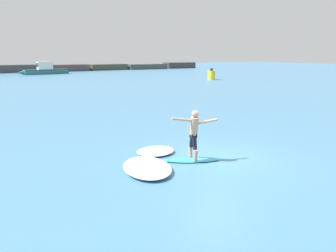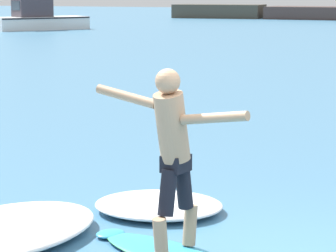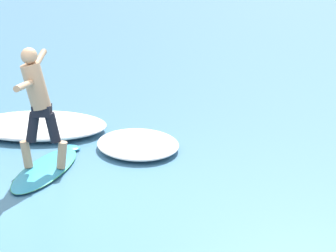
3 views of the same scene
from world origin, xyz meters
name	(u,v)px [view 3 (image 3 of 3)]	position (x,y,z in m)	size (l,w,h in m)	color
ground_plane	(28,196)	(0.00, 0.00, 0.00)	(200.00, 200.00, 0.00)	teal
surfboard	(46,169)	(-0.89, 0.25, 0.04)	(2.05, 1.34, 0.21)	#34A0CC
surfer	(37,98)	(-0.87, 0.18, 1.12)	(1.63, 0.71, 1.78)	tan
wave_foam_at_tail	(38,126)	(-2.71, 0.15, 0.11)	(1.96, 2.55, 0.22)	white
wave_foam_at_nose	(138,144)	(-1.60, 1.69, 0.09)	(1.68, 1.49, 0.17)	white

